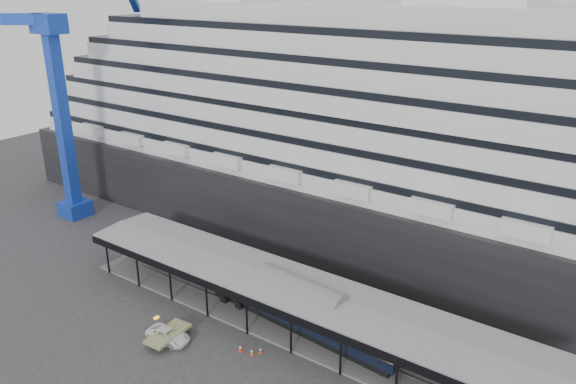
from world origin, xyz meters
name	(u,v)px	position (x,y,z in m)	size (l,w,h in m)	color
ground	(263,347)	(0.00, 0.00, 0.00)	(200.00, 200.00, 0.00)	#313134
cruise_ship	(406,116)	(0.05, 32.00, 18.35)	(130.00, 30.00, 43.90)	black
platform_canopy	(291,306)	(0.00, 5.00, 2.36)	(56.00, 9.18, 5.30)	slate
crane_blue	(66,92)	(-45.11, 10.62, 19.96)	(22.63, 19.19, 47.60)	#183DB9
port_truck	(168,335)	(-8.85, -4.90, 0.69)	(2.28, 4.94, 1.37)	white
pullman_carriage	(299,305)	(1.11, 5.00, 2.94)	(25.09, 5.17, 24.46)	black
traffic_cone_left	(252,352)	(-0.18, -1.64, 0.34)	(0.44, 0.44, 0.68)	orange
traffic_cone_mid	(240,348)	(-1.47, -1.91, 0.40)	(0.52, 0.52, 0.81)	#F5310D
traffic_cone_right	(261,350)	(0.37, -0.91, 0.34)	(0.36, 0.36, 0.68)	red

